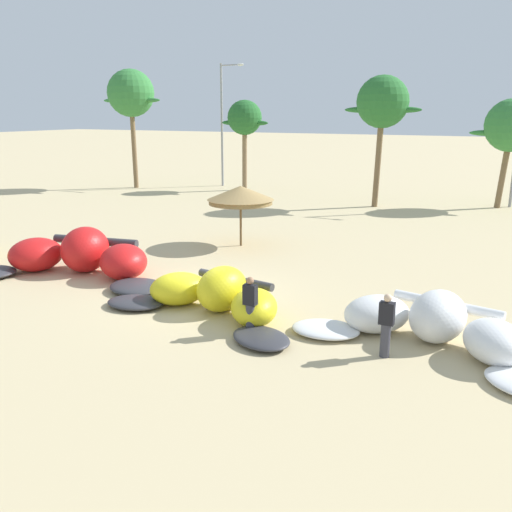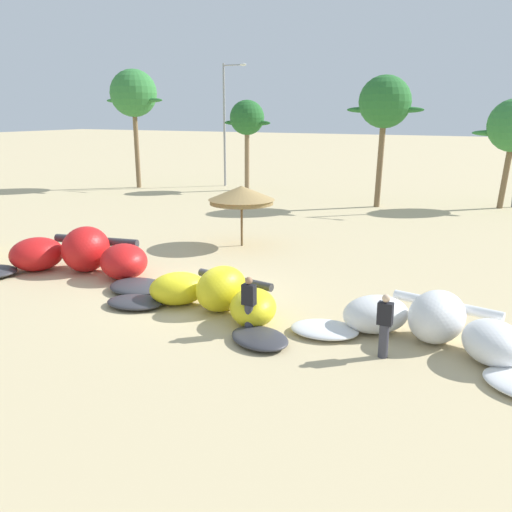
# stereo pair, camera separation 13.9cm
# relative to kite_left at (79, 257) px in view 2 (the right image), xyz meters

# --- Properties ---
(ground_plane) EXTENTS (260.00, 260.00, 0.00)m
(ground_plane) POSITION_rel_kite_left_xyz_m (5.22, -0.11, -0.65)
(ground_plane) COLOR #C6B284
(kite_left) EXTENTS (8.37, 4.60, 1.69)m
(kite_left) POSITION_rel_kite_left_xyz_m (0.00, 0.00, 0.00)
(kite_left) COLOR #333338
(kite_left) RESTS_ON ground
(kite_left_of_center) EXTENTS (6.80, 3.70, 1.37)m
(kite_left_of_center) POSITION_rel_kite_left_xyz_m (6.58, -1.32, -0.13)
(kite_left_of_center) COLOR #333338
(kite_left_of_center) RESTS_ON ground
(kite_center) EXTENTS (7.12, 4.03, 1.36)m
(kite_center) POSITION_rel_kite_left_xyz_m (12.75, -0.82, -0.13)
(kite_center) COLOR white
(kite_center) RESTS_ON ground
(beach_umbrella_near_van) EXTENTS (2.95, 2.95, 2.69)m
(beach_umbrella_near_van) POSITION_rel_kite_left_xyz_m (3.20, 6.67, 1.64)
(beach_umbrella_near_van) COLOR brown
(beach_umbrella_near_van) RESTS_ON ground
(person_near_kites) EXTENTS (0.36, 0.24, 1.62)m
(person_near_kites) POSITION_rel_kite_left_xyz_m (8.25, -2.27, 0.17)
(person_near_kites) COLOR #383842
(person_near_kites) RESTS_ON ground
(person_by_umbrellas) EXTENTS (0.36, 0.24, 1.62)m
(person_by_umbrellas) POSITION_rel_kite_left_xyz_m (11.85, -2.05, 0.17)
(person_by_umbrellas) COLOR #383842
(person_by_umbrellas) RESTS_ON ground
(palm_leftmost) EXTENTS (5.34, 3.56, 8.97)m
(palm_leftmost) POSITION_rel_kite_left_xyz_m (-13.50, 20.31, 6.45)
(palm_leftmost) COLOR brown
(palm_leftmost) RESTS_ON ground
(palm_left) EXTENTS (3.84, 2.56, 6.68)m
(palm_left) POSITION_rel_kite_left_xyz_m (-5.11, 22.92, 4.63)
(palm_left) COLOR #7F6647
(palm_left) RESTS_ON ground
(palm_left_of_gap) EXTENTS (4.73, 3.15, 7.99)m
(palm_left_of_gap) POSITION_rel_kite_left_xyz_m (5.95, 19.80, 5.67)
(palm_left_of_gap) COLOR brown
(palm_left_of_gap) RESTS_ON ground
(lamppost_west) EXTENTS (2.07, 0.24, 9.42)m
(lamppost_west) POSITION_rel_kite_left_xyz_m (-7.73, 24.35, 4.63)
(lamppost_west) COLOR gray
(lamppost_west) RESTS_ON ground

